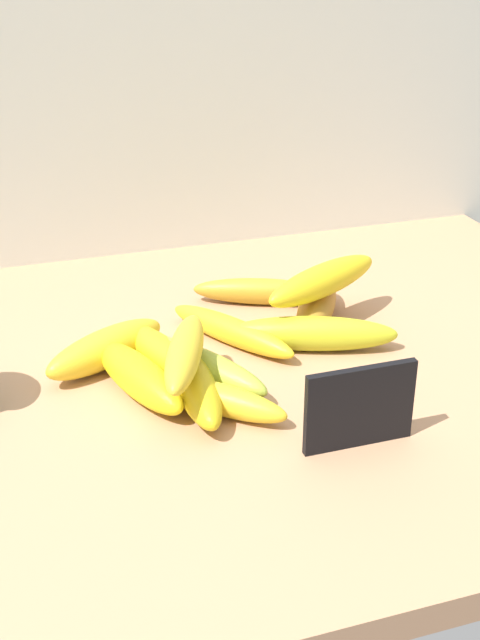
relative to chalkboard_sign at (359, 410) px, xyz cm
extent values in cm
cube|color=tan|center=(-9.05, 17.49, -5.36)|extent=(110.00, 76.00, 3.00)
cube|color=beige|center=(-9.05, 56.49, 28.14)|extent=(130.00, 2.00, 70.00)
cube|color=black|center=(0.00, -0.07, 0.34)|extent=(11.00, 0.80, 8.40)
cube|color=olive|center=(0.00, 0.73, -3.56)|extent=(9.90, 1.20, 0.60)
ellipsoid|color=gold|center=(-20.20, 22.58, -1.66)|extent=(16.04, 11.73, 4.40)
ellipsoid|color=gold|center=(3.19, 19.11, -1.81)|extent=(19.98, 10.57, 4.09)
ellipsoid|color=yellow|center=(-11.10, 9.41, -2.22)|extent=(13.25, 13.16, 3.28)
ellipsoid|color=gold|center=(-12.78, 12.68, -1.76)|extent=(4.89, 17.96, 4.19)
ellipsoid|color=yellow|center=(-5.23, 23.49, -2.25)|extent=(12.33, 17.62, 3.22)
ellipsoid|color=yellow|center=(-14.20, 19.51, -1.94)|extent=(9.92, 18.79, 3.83)
ellipsoid|color=#9CB037|center=(-11.47, 16.28, -1.89)|extent=(13.78, 18.17, 3.93)
ellipsoid|color=yellow|center=(-17.94, 15.33, -1.72)|extent=(9.07, 16.74, 4.28)
ellipsoid|color=#B88D26|center=(1.75, 32.78, -2.14)|extent=(17.73, 9.98, 3.43)
ellipsoid|color=#B77E27|center=(6.39, 25.42, -1.72)|extent=(12.02, 15.76, 4.28)
ellipsoid|color=yellow|center=(6.48, 24.11, 2.41)|extent=(18.22, 11.69, 3.97)
ellipsoid|color=yellow|center=(-13.68, 12.24, 2.05)|extent=(9.13, 16.07, 3.43)
camera|label=1|loc=(-30.92, -59.16, 42.00)|focal=46.43mm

